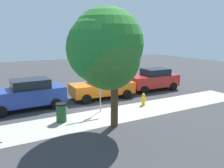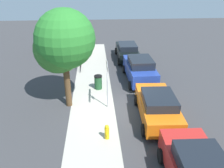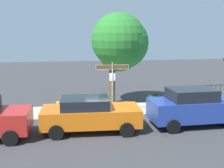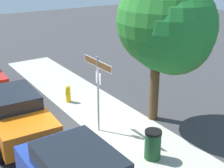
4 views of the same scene
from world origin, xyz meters
TOP-DOWN VIEW (x-y plane):
  - ground_plane at (0.00, 0.00)m, footprint 60.00×60.00m
  - sidewalk_strip at (2.00, 1.30)m, footprint 24.00×2.60m
  - street_sign at (0.19, 0.40)m, footprint 1.80×0.07m
  - shade_tree at (1.09, 2.75)m, footprint 3.56×3.53m
  - car_orange at (-1.28, -2.22)m, footprint 4.52×2.25m
  - fire_hydrant at (-2.77, 0.60)m, footprint 0.42×0.22m
  - trash_bin at (2.69, 0.90)m, footprint 0.55×0.55m

SIDE VIEW (x-z plane):
  - ground_plane at x=0.00m, z-range 0.00..0.00m
  - sidewalk_strip at x=2.00m, z-range 0.00..0.00m
  - fire_hydrant at x=-2.77m, z-range -0.01..0.77m
  - trash_bin at x=2.69m, z-range 0.00..0.98m
  - car_orange at x=-1.28m, z-range 0.03..1.60m
  - street_sign at x=0.19m, z-range 0.66..3.54m
  - shade_tree at x=1.09m, z-range 0.97..6.66m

